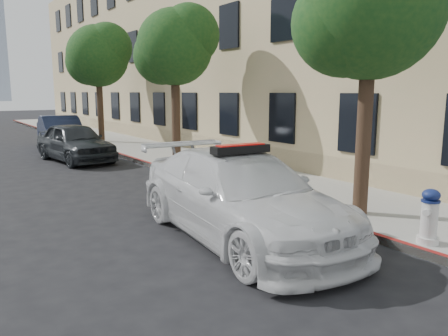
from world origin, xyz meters
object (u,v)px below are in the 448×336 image
parked_car_mid (75,142)px  traffic_cone (260,178)px  fire_hydrant (429,217)px  police_car (240,195)px  parked_car_far (61,132)px

parked_car_mid → traffic_cone: 8.85m
fire_hydrant → traffic_cone: (-0.00, 4.44, -0.08)m
traffic_cone → parked_car_mid: bearing=103.7°
police_car → parked_car_far: police_car is taller
police_car → parked_car_mid: (0.02, 10.67, -0.05)m
police_car → fire_hydrant: (2.12, -2.38, -0.18)m
parked_car_far → fire_hydrant: parked_car_far is taller
parked_car_mid → parked_car_far: bearing=75.7°
parked_car_far → traffic_cone: size_ratio=6.22×
police_car → parked_car_far: size_ratio=1.20×
parked_car_far → fire_hydrant: 17.28m
parked_car_mid → parked_car_far: (0.53, 4.17, 0.03)m
police_car → parked_car_mid: 10.67m
parked_car_mid → traffic_cone: bearing=-83.3°
fire_hydrant → traffic_cone: size_ratio=1.24×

